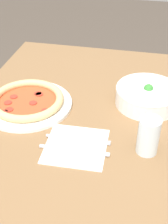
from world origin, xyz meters
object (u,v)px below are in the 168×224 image
Objects in this scene: bowl at (148,95)px; glass at (148,136)px; pizza at (27,101)px; fork at (77,139)px; knife at (71,150)px.

glass is (0.24, 0.01, 0.02)m from bowl.
glass is (0.14, 0.41, 0.04)m from pizza.
bowl is at bearing 49.86° from fork.
knife is (0.05, -0.01, -0.00)m from fork.
bowl is 0.31m from fork.
bowl is 0.35m from knife.
pizza is at bearing 144.09° from fork.
knife is at bearing -99.56° from fork.
bowl reaches higher than knife.
fork is at bearing -90.60° from glass.
fork is at bearing -38.52° from bowl.
bowl is 1.12× the size of fork.
pizza is at bearing -109.35° from glass.
pizza is 1.56× the size of fork.
bowl is at bearing 103.73° from pizza.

